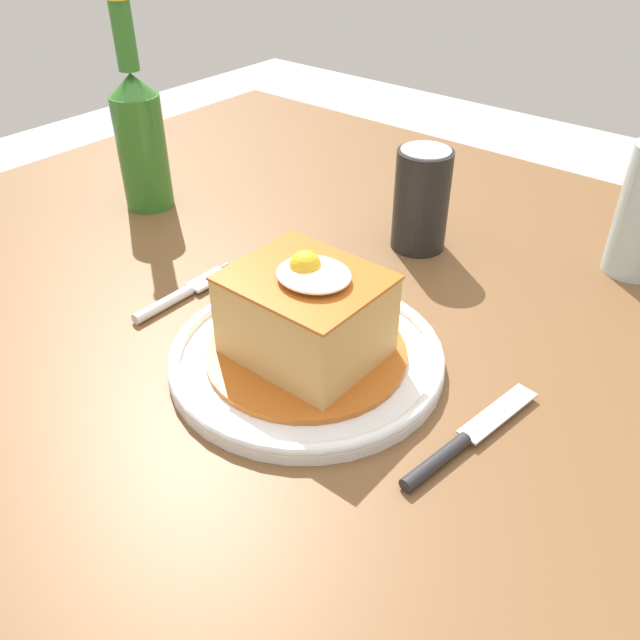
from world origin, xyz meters
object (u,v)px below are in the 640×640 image
Objects in this scene: knife at (455,447)px; beer_bottle_green at (140,134)px; main_plate at (307,356)px; fork at (178,296)px; soda_can at (421,200)px.

beer_bottle_green is (-0.56, 0.14, 0.09)m from knife.
fork is (-0.18, -0.01, -0.00)m from main_plate.
soda_can is at bearing 63.66° from fork.
knife is at bearing -13.90° from beer_bottle_green.
fork is 0.27m from beer_bottle_green.
beer_bottle_green reaches higher than fork.
fork and knife have the same top height.
main_plate is 2.10× the size of soda_can.
beer_bottle_green is at bearing -158.77° from soda_can.
main_plate is 0.17m from knife.
fork is 0.31m from soda_can.
soda_can is (-0.04, 0.26, 0.05)m from main_plate.
beer_bottle_green is at bearing 161.94° from main_plate.
beer_bottle_green is at bearing 166.10° from knife.
beer_bottle_green reaches higher than soda_can.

